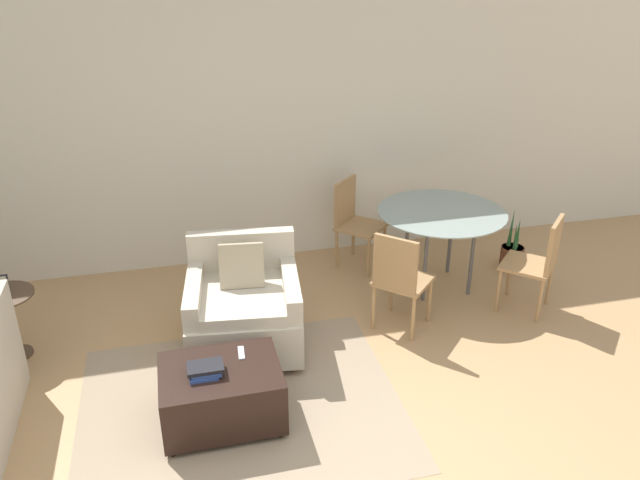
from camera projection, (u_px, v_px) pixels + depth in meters
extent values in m
cube|color=silver|center=(234.00, 129.00, 6.03)|extent=(12.00, 0.06, 2.75)
cube|color=gray|center=(241.00, 405.00, 4.44)|extent=(2.24, 1.89, 0.00)
cube|color=brown|center=(253.00, 462.00, 3.94)|extent=(2.20, 0.07, 0.00)
cube|color=brown|center=(245.00, 422.00, 4.27)|extent=(2.20, 0.07, 0.00)
cube|color=brown|center=(238.00, 388.00, 4.61)|extent=(2.20, 0.07, 0.00)
cube|color=brown|center=(232.00, 359.00, 4.94)|extent=(2.20, 0.07, 0.00)
cube|color=beige|center=(245.00, 321.00, 5.01)|extent=(0.98, 1.02, 0.37)
cube|color=beige|center=(243.00, 298.00, 4.88)|extent=(0.73, 0.87, 0.10)
cube|color=beige|center=(242.00, 255.00, 5.20)|extent=(0.88, 0.23, 0.43)
cube|color=beige|center=(194.00, 293.00, 4.85)|extent=(0.22, 0.85, 0.20)
cube|color=beige|center=(291.00, 287.00, 4.93)|extent=(0.22, 0.85, 0.20)
cylinder|color=brown|center=(199.00, 374.00, 4.72)|extent=(0.05, 0.05, 0.06)
cylinder|color=brown|center=(293.00, 367.00, 4.80)|extent=(0.05, 0.05, 0.06)
cylinder|color=brown|center=(204.00, 321.00, 5.40)|extent=(0.05, 0.05, 0.06)
cylinder|color=brown|center=(286.00, 316.00, 5.48)|extent=(0.05, 0.05, 0.06)
cube|color=tan|center=(242.00, 266.00, 4.93)|extent=(0.37, 0.25, 0.36)
cube|color=black|center=(222.00, 393.00, 4.21)|extent=(0.80, 0.60, 0.38)
cylinder|color=black|center=(173.00, 452.00, 4.00)|extent=(0.04, 0.04, 0.04)
cylinder|color=black|center=(280.00, 434.00, 4.15)|extent=(0.04, 0.04, 0.04)
cylinder|color=black|center=(170.00, 402.00, 4.44)|extent=(0.04, 0.04, 0.04)
cylinder|color=black|center=(268.00, 387.00, 4.60)|extent=(0.04, 0.04, 0.04)
cube|color=#2D478C|center=(204.00, 374.00, 4.07)|extent=(0.19, 0.17, 0.02)
cube|color=#2D478C|center=(207.00, 370.00, 4.07)|extent=(0.20, 0.19, 0.02)
cube|color=black|center=(205.00, 367.00, 4.06)|extent=(0.24, 0.16, 0.03)
cube|color=#B7B7BC|center=(241.00, 353.00, 4.29)|extent=(0.05, 0.15, 0.01)
cylinder|color=#4C3828|center=(3.00, 296.00, 4.77)|extent=(0.46, 0.46, 0.02)
cylinder|color=#4C3828|center=(10.00, 325.00, 4.88)|extent=(0.04, 0.04, 0.52)
cylinder|color=#4C3828|center=(17.00, 354.00, 4.99)|extent=(0.25, 0.25, 0.02)
cube|color=black|center=(0.00, 285.00, 4.73)|extent=(0.12, 0.05, 0.16)
cube|color=#B2A893|center=(0.00, 286.00, 4.72)|extent=(0.10, 0.03, 0.14)
cube|color=black|center=(2.00, 288.00, 4.77)|extent=(0.02, 0.03, 0.08)
cylinder|color=#8C9E99|center=(442.00, 212.00, 5.72)|extent=(1.18, 1.18, 0.01)
cylinder|color=#59595B|center=(425.00, 263.00, 5.63)|extent=(0.04, 0.04, 0.76)
cylinder|color=#59595B|center=(472.00, 258.00, 5.73)|extent=(0.04, 0.04, 0.76)
cylinder|color=#59595B|center=(407.00, 242.00, 6.04)|extent=(0.04, 0.04, 0.76)
cylinder|color=#59595B|center=(450.00, 237.00, 6.14)|extent=(0.04, 0.04, 0.76)
cube|color=tan|center=(403.00, 280.00, 5.22)|extent=(0.59, 0.59, 0.03)
cube|color=tan|center=(395.00, 264.00, 4.97)|extent=(0.29, 0.29, 0.45)
cylinder|color=tan|center=(429.00, 300.00, 5.37)|extent=(0.03, 0.03, 0.42)
cylinder|color=tan|center=(391.00, 289.00, 5.54)|extent=(0.03, 0.03, 0.42)
cylinder|color=tan|center=(413.00, 319.00, 5.09)|extent=(0.03, 0.03, 0.42)
cylinder|color=tan|center=(373.00, 307.00, 5.26)|extent=(0.03, 0.03, 0.42)
cube|color=tan|center=(527.00, 265.00, 5.48)|extent=(0.59, 0.59, 0.03)
cube|color=tan|center=(554.00, 245.00, 5.29)|extent=(0.29, 0.29, 0.45)
cylinder|color=tan|center=(509.00, 274.00, 5.80)|extent=(0.03, 0.03, 0.42)
cylinder|color=tan|center=(498.00, 291.00, 5.52)|extent=(0.03, 0.03, 0.42)
cylinder|color=tan|center=(549.00, 284.00, 5.63)|extent=(0.03, 0.03, 0.42)
cylinder|color=tan|center=(540.00, 301.00, 5.35)|extent=(0.03, 0.03, 0.42)
cube|color=tan|center=(361.00, 227.00, 6.25)|extent=(0.59, 0.59, 0.03)
cube|color=tan|center=(345.00, 201.00, 6.23)|extent=(0.29, 0.29, 0.45)
cylinder|color=tan|center=(368.00, 258.00, 6.12)|extent=(0.03, 0.03, 0.42)
cylinder|color=tan|center=(384.00, 244.00, 6.40)|extent=(0.03, 0.03, 0.42)
cylinder|color=tan|center=(337.00, 250.00, 6.28)|extent=(0.03, 0.03, 0.42)
cylinder|color=tan|center=(353.00, 237.00, 6.56)|extent=(0.03, 0.03, 0.42)
cylinder|color=brown|center=(512.00, 257.00, 6.35)|extent=(0.23, 0.23, 0.22)
cylinder|color=black|center=(513.00, 248.00, 6.31)|extent=(0.21, 0.21, 0.02)
cone|color=#286033|center=(518.00, 233.00, 6.25)|extent=(0.05, 0.06, 0.32)
cone|color=#286033|center=(512.00, 227.00, 6.26)|extent=(0.06, 0.05, 0.40)
cone|color=#286033|center=(516.00, 237.00, 6.21)|extent=(0.06, 0.05, 0.28)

